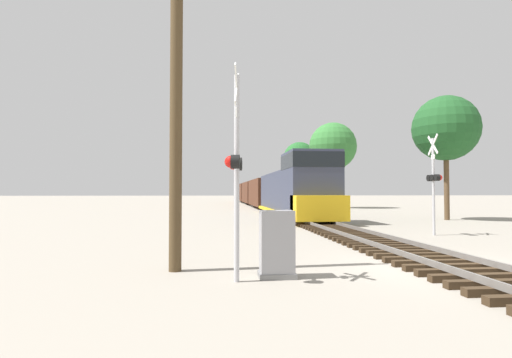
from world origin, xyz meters
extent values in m
plane|color=gray|center=(0.00, 0.00, 0.00)|extent=(400.00, 400.00, 0.00)
cube|color=#382819|center=(0.00, -2.10, 0.08)|extent=(2.60, 0.22, 0.16)
cube|color=#382819|center=(0.00, -1.50, 0.08)|extent=(2.60, 0.22, 0.16)
cube|color=#382819|center=(0.00, -0.90, 0.08)|extent=(2.60, 0.22, 0.16)
cube|color=#382819|center=(0.00, -0.30, 0.08)|extent=(2.60, 0.22, 0.16)
cube|color=#382819|center=(0.00, 0.30, 0.08)|extent=(2.60, 0.22, 0.16)
cube|color=#382819|center=(0.00, 0.90, 0.08)|extent=(2.60, 0.22, 0.16)
cube|color=#382819|center=(0.00, 1.50, 0.08)|extent=(2.60, 0.22, 0.16)
cube|color=#382819|center=(0.00, 2.10, 0.08)|extent=(2.60, 0.22, 0.16)
cube|color=#382819|center=(0.00, 2.70, 0.08)|extent=(2.60, 0.22, 0.16)
cube|color=#382819|center=(0.00, 3.30, 0.08)|extent=(2.60, 0.22, 0.16)
cube|color=#382819|center=(0.00, 3.90, 0.08)|extent=(2.60, 0.22, 0.16)
cube|color=#382819|center=(0.00, 4.50, 0.08)|extent=(2.60, 0.22, 0.16)
cube|color=#382819|center=(0.00, 5.10, 0.08)|extent=(2.60, 0.22, 0.16)
cube|color=#382819|center=(0.00, 5.70, 0.08)|extent=(2.60, 0.22, 0.16)
cube|color=#382819|center=(0.00, 6.30, 0.08)|extent=(2.60, 0.22, 0.16)
cube|color=#382819|center=(0.00, 6.90, 0.08)|extent=(2.60, 0.22, 0.16)
cube|color=#382819|center=(0.00, 7.50, 0.08)|extent=(2.60, 0.22, 0.16)
cube|color=#382819|center=(0.00, 8.10, 0.08)|extent=(2.60, 0.22, 0.16)
cube|color=#382819|center=(0.00, 8.70, 0.08)|extent=(2.60, 0.22, 0.16)
cube|color=#382819|center=(0.00, 9.30, 0.08)|extent=(2.60, 0.22, 0.16)
cube|color=#382819|center=(0.00, 9.90, 0.08)|extent=(2.60, 0.22, 0.16)
cube|color=#382819|center=(0.00, 10.50, 0.08)|extent=(2.60, 0.22, 0.16)
cube|color=#382819|center=(0.00, 11.10, 0.08)|extent=(2.60, 0.22, 0.16)
cube|color=#382819|center=(0.00, 11.70, 0.08)|extent=(2.60, 0.22, 0.16)
cube|color=#382819|center=(0.00, 12.30, 0.08)|extent=(2.60, 0.22, 0.16)
cube|color=#382819|center=(0.00, 12.90, 0.08)|extent=(2.60, 0.22, 0.16)
cube|color=#382819|center=(0.00, 13.50, 0.08)|extent=(2.60, 0.22, 0.16)
cube|color=#382819|center=(0.00, 14.10, 0.08)|extent=(2.60, 0.22, 0.16)
cube|color=#382819|center=(0.00, 14.70, 0.08)|extent=(2.60, 0.22, 0.16)
cube|color=#382819|center=(0.00, 15.30, 0.08)|extent=(2.60, 0.22, 0.16)
cube|color=#382819|center=(0.00, 15.90, 0.08)|extent=(2.60, 0.22, 0.16)
cube|color=#382819|center=(0.00, 16.50, 0.08)|extent=(2.60, 0.22, 0.16)
cube|color=#382819|center=(0.00, 17.10, 0.08)|extent=(2.60, 0.22, 0.16)
cube|color=#382819|center=(0.00, 17.70, 0.08)|extent=(2.60, 0.22, 0.16)
cube|color=#382819|center=(0.00, 18.30, 0.08)|extent=(2.60, 0.22, 0.16)
cube|color=#382819|center=(0.00, 18.90, 0.08)|extent=(2.60, 0.22, 0.16)
cube|color=#382819|center=(0.00, 19.50, 0.08)|extent=(2.60, 0.22, 0.16)
cube|color=slate|center=(-0.72, 0.00, 0.23)|extent=(0.07, 160.00, 0.15)
cube|color=slate|center=(0.72, 0.00, 0.23)|extent=(0.07, 160.00, 0.15)
cube|color=#33384C|center=(0.00, 24.08, 1.93)|extent=(2.58, 13.32, 3.24)
cube|color=#33384C|center=(0.00, 14.75, 2.39)|extent=(3.04, 4.19, 4.15)
cube|color=black|center=(0.00, 14.75, 3.86)|extent=(3.07, 4.23, 0.91)
cube|color=gold|center=(0.00, 12.66, 1.04)|extent=(3.04, 1.90, 1.45)
cube|color=gold|center=(0.00, 21.23, 0.43)|extent=(3.10, 18.65, 0.24)
cube|color=black|center=(0.00, 15.04, 0.50)|extent=(1.58, 2.20, 1.00)
cube|color=black|center=(0.00, 27.41, 0.50)|extent=(1.58, 2.20, 1.00)
cube|color=#4C2819|center=(0.00, 38.36, 1.88)|extent=(2.89, 12.52, 3.15)
cube|color=black|center=(0.00, 34.29, 0.45)|extent=(1.58, 2.20, 0.90)
cube|color=black|center=(0.00, 42.43, 0.45)|extent=(1.58, 2.20, 0.90)
cube|color=#4C2819|center=(0.00, 52.24, 1.88)|extent=(2.89, 12.52, 3.15)
cube|color=black|center=(0.00, 48.17, 0.45)|extent=(1.58, 2.20, 0.90)
cube|color=black|center=(0.00, 56.31, 0.45)|extent=(1.58, 2.20, 0.90)
cube|color=#4C2819|center=(0.00, 66.11, 1.88)|extent=(2.89, 12.52, 3.15)
cube|color=black|center=(0.00, 62.04, 0.45)|extent=(1.58, 2.20, 0.90)
cube|color=black|center=(0.00, 70.18, 0.45)|extent=(1.58, 2.20, 0.90)
cylinder|color=#B7B7BC|center=(-5.47, -1.03, 2.28)|extent=(0.12, 0.12, 4.55)
cube|color=white|center=(-5.47, -1.03, 4.25)|extent=(0.16, 0.92, 0.93)
cube|color=white|center=(-5.47, -1.03, 4.25)|extent=(0.16, 0.92, 0.93)
cube|color=black|center=(-5.47, -1.03, 2.60)|extent=(0.18, 0.86, 0.06)
cylinder|color=black|center=(-5.43, -0.69, 2.60)|extent=(0.22, 0.32, 0.30)
sphere|color=red|center=(-5.52, -0.67, 2.60)|extent=(0.26, 0.26, 0.26)
cylinder|color=black|center=(-5.52, -1.38, 2.60)|extent=(0.22, 0.32, 0.30)
sphere|color=red|center=(-5.62, -1.37, 2.60)|extent=(0.26, 0.26, 0.26)
cube|color=white|center=(-5.47, -1.03, 3.70)|extent=(0.07, 0.32, 0.20)
cylinder|color=#B7B7BC|center=(3.91, 7.38, 2.20)|extent=(0.12, 0.12, 4.41)
cube|color=white|center=(3.91, 7.38, 4.11)|extent=(0.09, 0.93, 0.93)
cube|color=white|center=(3.91, 7.38, 4.11)|extent=(0.09, 0.93, 0.93)
cube|color=black|center=(3.91, 7.38, 2.60)|extent=(0.11, 0.86, 0.06)
cylinder|color=black|center=(3.89, 7.03, 2.60)|extent=(0.20, 0.31, 0.30)
sphere|color=red|center=(3.99, 7.03, 2.60)|extent=(0.26, 0.26, 0.26)
cylinder|color=black|center=(3.91, 7.38, 2.60)|extent=(0.20, 0.31, 0.30)
sphere|color=red|center=(4.01, 7.38, 2.60)|extent=(0.26, 0.26, 0.26)
cylinder|color=black|center=(3.93, 7.73, 2.60)|extent=(0.20, 0.31, 0.30)
sphere|color=red|center=(4.03, 7.73, 2.60)|extent=(0.26, 0.26, 0.26)
cube|color=white|center=(3.91, 7.38, 3.56)|extent=(0.05, 0.32, 0.20)
cube|color=slate|center=(-4.53, -0.69, 0.06)|extent=(0.84, 0.62, 0.12)
cube|color=#939399|center=(-4.53, -0.69, 0.83)|extent=(0.76, 0.56, 1.41)
cylinder|color=#4C3A23|center=(-6.93, 0.29, 3.83)|extent=(0.31, 0.31, 7.67)
cylinder|color=brown|center=(10.16, 16.59, 2.54)|extent=(0.35, 0.35, 5.07)
sphere|color=#1E5123|center=(10.16, 16.59, 6.44)|extent=(4.56, 4.56, 4.56)
cylinder|color=brown|center=(8.30, 37.43, 2.90)|extent=(0.40, 0.40, 5.80)
sphere|color=#337533|center=(8.30, 37.43, 7.53)|extent=(5.75, 5.75, 5.75)
cylinder|color=brown|center=(7.12, 51.20, 2.81)|extent=(0.32, 0.32, 5.62)
sphere|color=#236028|center=(7.12, 51.20, 7.16)|extent=(5.13, 5.13, 5.13)
camera|label=1|loc=(-5.94, -9.80, 1.96)|focal=28.00mm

